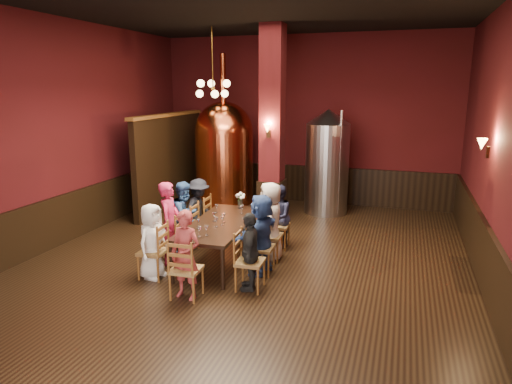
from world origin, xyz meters
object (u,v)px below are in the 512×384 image
(steel_vessel, at_px, (327,162))
(dining_table, at_px, (221,225))
(person_2, at_px, (185,217))
(person_1, at_px, (170,223))
(copper_kettle, at_px, (224,154))
(rose_vase, at_px, (240,198))
(person_0, at_px, (152,241))

(steel_vessel, bearing_deg, dining_table, -107.95)
(person_2, bearing_deg, person_1, -170.22)
(person_1, bearing_deg, person_2, -5.97)
(person_1, xyz_separation_m, copper_kettle, (-0.49, 3.85, 0.68))
(dining_table, distance_m, person_2, 0.91)
(person_2, height_order, copper_kettle, copper_kettle)
(copper_kettle, relative_size, rose_vase, 11.85)
(person_0, xyz_separation_m, person_1, (-0.03, 0.67, 0.12))
(person_0, xyz_separation_m, rose_vase, (0.82, 2.04, 0.33))
(person_2, distance_m, copper_kettle, 3.31)
(person_1, relative_size, person_2, 1.09)
(person_1, height_order, person_2, person_1)
(person_0, bearing_deg, dining_table, -29.90)
(dining_table, bearing_deg, rose_vase, 86.54)
(person_1, relative_size, steel_vessel, 0.58)
(dining_table, distance_m, person_0, 1.31)
(steel_vessel, bearing_deg, person_0, -112.71)
(dining_table, height_order, person_1, person_1)
(copper_kettle, xyz_separation_m, steel_vessel, (2.59, 0.44, -0.13))
(person_2, height_order, steel_vessel, steel_vessel)
(dining_table, height_order, copper_kettle, copper_kettle)
(dining_table, distance_m, steel_vessel, 4.17)
(person_0, bearing_deg, copper_kettle, 14.47)
(dining_table, xyz_separation_m, copper_kettle, (-1.32, 3.49, 0.75))
(person_0, bearing_deg, person_2, 10.47)
(person_2, bearing_deg, steel_vessel, -23.18)
(person_1, bearing_deg, copper_kettle, -1.28)
(dining_table, xyz_separation_m, person_2, (-0.86, 0.29, 0.01))
(dining_table, height_order, rose_vase, rose_vase)
(dining_table, xyz_separation_m, steel_vessel, (1.27, 3.93, 0.62))
(copper_kettle, distance_m, rose_vase, 2.86)
(rose_vase, bearing_deg, copper_kettle, 118.31)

